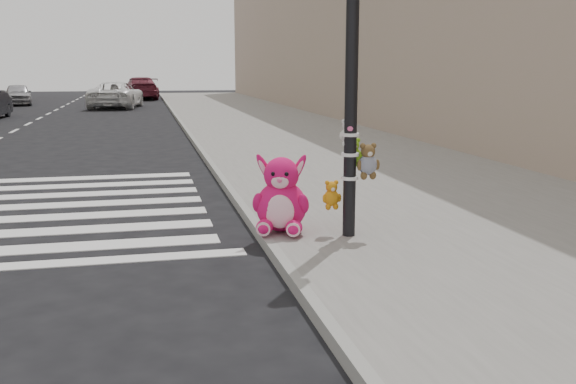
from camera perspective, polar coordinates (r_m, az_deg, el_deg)
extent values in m
plane|color=black|center=(6.26, -12.76, -10.49)|extent=(120.00, 120.00, 0.00)
cube|color=slate|center=(16.72, 4.52, 3.44)|extent=(7.00, 80.00, 0.14)
cube|color=gray|center=(16.05, -7.34, 3.06)|extent=(0.12, 80.00, 0.15)
cube|color=gray|center=(27.99, 9.60, 16.47)|extent=(5.00, 60.00, 10.00)
cylinder|color=black|center=(8.04, 5.66, 10.07)|extent=(0.16, 0.16, 4.00)
cylinder|color=white|center=(8.16, 5.50, 1.26)|extent=(0.22, 0.22, 0.04)
cylinder|color=white|center=(8.11, 5.54, 3.35)|extent=(0.22, 0.22, 0.04)
cylinder|color=white|center=(8.08, 5.57, 5.11)|extent=(0.22, 0.22, 0.04)
ellipsoid|color=#D91261|center=(8.20, -2.10, -3.32)|extent=(0.31, 0.40, 0.19)
ellipsoid|color=#D91261|center=(8.16, 0.53, -3.38)|extent=(0.31, 0.40, 0.19)
ellipsoid|color=#D91261|center=(8.41, -0.59, -1.27)|extent=(0.81, 0.75, 0.67)
ellipsoid|color=#F9BFD1|center=(8.19, -0.75, -1.76)|extent=(0.40, 0.24, 0.44)
sphere|color=#D91261|center=(8.33, -0.60, 1.55)|extent=(0.58, 0.58, 0.46)
ellipsoid|color=#D91261|center=(8.36, -2.02, 2.01)|extent=(0.33, 0.19, 0.46)
ellipsoid|color=#D91261|center=(8.32, 0.85, 1.98)|extent=(0.33, 0.19, 0.46)
imported|color=white|center=(37.94, -15.02, 8.34)|extent=(3.18, 5.61, 1.48)
imported|color=maroon|center=(47.98, -12.97, 8.98)|extent=(2.70, 5.64, 1.59)
imported|color=#AEADB2|center=(42.95, -22.90, 8.01)|extent=(2.12, 4.03, 1.31)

